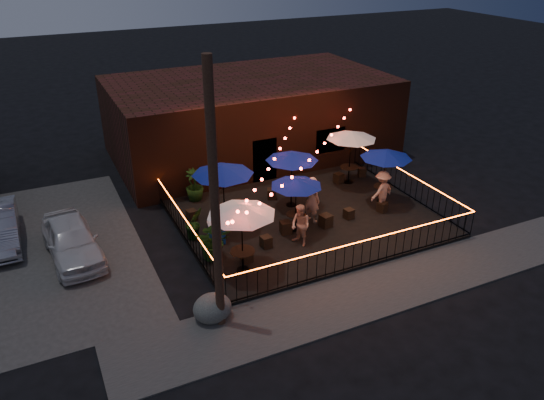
{
  "coord_description": "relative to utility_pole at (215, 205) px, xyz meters",
  "views": [
    {
      "loc": [
        -9.41,
        -14.64,
        10.46
      ],
      "look_at": [
        -1.49,
        2.08,
        1.21
      ],
      "focal_mm": 35.0,
      "sensor_mm": 36.0,
      "label": 1
    }
  ],
  "objects": [
    {
      "name": "ground",
      "position": [
        5.4,
        2.6,
        -4.0
      ],
      "size": [
        110.0,
        110.0,
        0.0
      ],
      "primitive_type": "plane",
      "color": "black",
      "rests_on": "ground"
    },
    {
      "name": "patio",
      "position": [
        5.4,
        4.6,
        -3.92
      ],
      "size": [
        10.0,
        8.0,
        0.15
      ],
      "primitive_type": "cube",
      "color": "black",
      "rests_on": "ground"
    },
    {
      "name": "sidewalk",
      "position": [
        5.4,
        -0.65,
        -3.98
      ],
      "size": [
        18.0,
        2.5,
        0.05
      ],
      "primitive_type": "cube",
      "color": "#3A3836",
      "rests_on": "ground"
    },
    {
      "name": "brick_building",
      "position": [
        6.4,
        12.59,
        -2.0
      ],
      "size": [
        14.0,
        8.0,
        4.0
      ],
      "color": "#36190E",
      "rests_on": "ground"
    },
    {
      "name": "utility_pole",
      "position": [
        0.0,
        0.0,
        0.0
      ],
      "size": [
        0.26,
        0.26,
        8.0
      ],
      "primitive_type": "cylinder",
      "color": "#331E15",
      "rests_on": "ground"
    },
    {
      "name": "fence_front",
      "position": [
        5.4,
        0.6,
        -3.34
      ],
      "size": [
        10.0,
        0.04,
        1.04
      ],
      "color": "black",
      "rests_on": "patio"
    },
    {
      "name": "fence_left",
      "position": [
        0.4,
        4.6,
        -3.34
      ],
      "size": [
        0.04,
        8.0,
        1.04
      ],
      "rotation": [
        0.0,
        0.0,
        1.57
      ],
      "color": "black",
      "rests_on": "patio"
    },
    {
      "name": "fence_right",
      "position": [
        10.4,
        4.6,
        -3.34
      ],
      "size": [
        0.04,
        8.0,
        1.04
      ],
      "rotation": [
        0.0,
        0.0,
        1.57
      ],
      "color": "black",
      "rests_on": "patio"
    },
    {
      "name": "festoon_lights",
      "position": [
        4.39,
        4.3,
        -1.48
      ],
      "size": [
        10.02,
        8.72,
        1.32
      ],
      "color": "#FF2A1E",
      "rests_on": "ground"
    },
    {
      "name": "cafe_table_0",
      "position": [
        1.6,
        2.13,
        -1.52
      ],
      "size": [
        2.53,
        2.53,
        2.55
      ],
      "rotation": [
        0.0,
        0.0,
        -0.1
      ],
      "color": "black",
      "rests_on": "patio"
    },
    {
      "name": "cafe_table_1",
      "position": [
        2.16,
        5.33,
        -1.46
      ],
      "size": [
        2.94,
        2.94,
        2.61
      ],
      "rotation": [
        0.0,
        0.0,
        -0.28
      ],
      "color": "black",
      "rests_on": "patio"
    },
    {
      "name": "cafe_table_2",
      "position": [
        4.54,
        3.9,
        -1.85
      ],
      "size": [
        2.11,
        2.11,
        2.19
      ],
      "rotation": [
        0.0,
        0.0,
        -0.06
      ],
      "color": "black",
      "rests_on": "patio"
    },
    {
      "name": "cafe_table_3",
      "position": [
        5.35,
        5.82,
        -1.65
      ],
      "size": [
        2.77,
        2.77,
        2.41
      ],
      "rotation": [
        0.0,
        0.0,
        0.33
      ],
      "color": "black",
      "rests_on": "patio"
    },
    {
      "name": "cafe_table_4",
      "position": [
        9.04,
        4.44,
        -1.68
      ],
      "size": [
        2.31,
        2.31,
        2.38
      ],
      "rotation": [
        0.0,
        0.0,
        0.07
      ],
      "color": "black",
      "rests_on": "patio"
    },
    {
      "name": "cafe_table_5",
      "position": [
        8.83,
        6.77,
        -1.56
      ],
      "size": [
        2.88,
        2.88,
        2.51
      ],
      "rotation": [
        0.0,
        0.0,
        -0.32
      ],
      "color": "black",
      "rests_on": "patio"
    },
    {
      "name": "bistro_chair_0",
      "position": [
        1.95,
        2.62,
        -3.64
      ],
      "size": [
        0.37,
        0.37,
        0.42
      ],
      "primitive_type": "cube",
      "rotation": [
        0.0,
        0.0,
        0.03
      ],
      "color": "black",
      "rests_on": "patio"
    },
    {
      "name": "bistro_chair_1",
      "position": [
        2.96,
        3.2,
        -3.63
      ],
      "size": [
        0.4,
        0.4,
        0.43
      ],
      "primitive_type": "cube",
      "rotation": [
        0.0,
        0.0,
        3.24
      ],
      "color": "black",
      "rests_on": "patio"
    },
    {
      "name": "bistro_chair_2",
      "position": [
        1.12,
        6.38,
        -3.64
      ],
      "size": [
        0.41,
        0.41,
        0.43
      ],
      "primitive_type": "cube",
      "rotation": [
        0.0,
        0.0,
        0.14
      ],
      "color": "black",
      "rests_on": "patio"
    },
    {
      "name": "bistro_chair_3",
      "position": [
        3.1,
        6.35,
        -3.62
      ],
      "size": [
        0.45,
        0.45,
        0.45
      ],
      "primitive_type": "cube",
      "rotation": [
        0.0,
        0.0,
        2.95
      ],
      "color": "black",
      "rests_on": "patio"
    },
    {
      "name": "bistro_chair_4",
      "position": [
        4.07,
        3.8,
        -3.61
      ],
      "size": [
        0.46,
        0.46,
        0.48
      ],
      "primitive_type": "cube",
      "rotation": [
        0.0,
        0.0,
        -0.15
      ],
      "color": "black",
      "rests_on": "patio"
    },
    {
      "name": "bistro_chair_5",
      "position": [
        5.74,
        3.6,
        -3.6
      ],
      "size": [
        0.49,
        0.49,
        0.5
      ],
      "primitive_type": "cube",
      "rotation": [
        0.0,
        0.0,
        3.32
      ],
      "color": "black",
      "rests_on": "patio"
    },
    {
      "name": "bistro_chair_6",
      "position": [
        4.87,
        6.75,
        -3.63
      ],
      "size": [
        0.5,
        0.5,
        0.45
      ],
      "primitive_type": "cube",
      "rotation": [
        0.0,
        0.0,
        -0.4
      ],
      "color": "black",
      "rests_on": "patio"
    },
    {
      "name": "bistro_chair_7",
      "position": [
        6.6,
        6.27,
        -3.63
      ],
      "size": [
        0.44,
        0.44,
        0.45
      ],
      "primitive_type": "cube",
      "rotation": [
        0.0,
        0.0,
        2.95
      ],
      "color": "black",
      "rests_on": "patio"
    },
    {
      "name": "bistro_chair_8",
      "position": [
        6.93,
        3.77,
        -3.64
      ],
      "size": [
        0.39,
        0.39,
        0.41
      ],
      "primitive_type": "cube",
      "rotation": [
        0.0,
        0.0,
        0.13
      ],
      "color": "black",
      "rests_on": "patio"
    },
    {
      "name": "bistro_chair_9",
      "position": [
        8.51,
        3.68,
        -3.64
      ],
      "size": [
        0.46,
        0.46,
        0.42
      ],
      "primitive_type": "cube",
      "rotation": [
        0.0,
        0.0,
        3.53
      ],
      "color": "black",
      "rests_on": "patio"
    },
    {
      "name": "bistro_chair_10",
      "position": [
        8.4,
        6.93,
        -3.62
      ],
      "size": [
        0.46,
        0.46,
        0.45
      ],
      "primitive_type": "cube",
      "rotation": [
        0.0,
        0.0,
        0.22
      ],
      "color": "black",
      "rests_on": "patio"
    },
    {
      "name": "bistro_chair_11",
      "position": [
        9.8,
        7.09,
        -3.64
      ],
      "size": [
        0.45,
        0.45,
        0.41
      ],
      "primitive_type": "cube",
      "rotation": [
        0.0,
        0.0,
        2.77
      ],
      "color": "black",
      "rests_on": "patio"
    },
    {
      "name": "patron_a",
      "position": [
        5.45,
        4.24,
        -2.89
      ],
      "size": [
        0.7,
        0.83,
        1.93
      ],
      "primitive_type": "imported",
      "rotation": [
        0.0,
        0.0,
        1.97
      ],
      "color": "tan",
      "rests_on": "patio"
    },
    {
      "name": "patron_b",
      "position": [
        4.18,
        2.82,
        -3.04
      ],
      "size": [
        0.81,
        0.93,
        1.62
      ],
      "primitive_type": "imported",
      "rotation": [
        0.0,
        0.0,
        -1.29
      ],
      "color": "tan",
      "rests_on": "patio"
    },
    {
      "name": "patron_c",
      "position": [
        8.54,
        3.83,
        -2.98
      ],
      "size": [
        1.24,
        0.88,
        1.75
      ],
      "primitive_type": "imported",
      "rotation": [
        0.0,
        0.0,
        3.36
      ],
      "color": "#D8A08E",
      "rests_on": "patio"
    },
    {
      "name": "potted_shrub_a",
      "position": [
        0.98,
        3.33,
        -3.15
      ],
      "size": [
        1.52,
        1.41,
        1.4
      ],
      "primitive_type": "imported",
      "rotation": [
        0.0,
        0.0,
        -0.29
      ],
      "color": "#1A3A13",
      "rests_on": "patio"
    },
    {
      "name": "potted_shrub_b",
      "position": [
        0.8,
        4.95,
        -3.21
      ],
      "size": [
        0.79,
        0.68,
        1.28
      ],
      "primitive_type": "imported",
      "rotation": [
        0.0,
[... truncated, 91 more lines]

